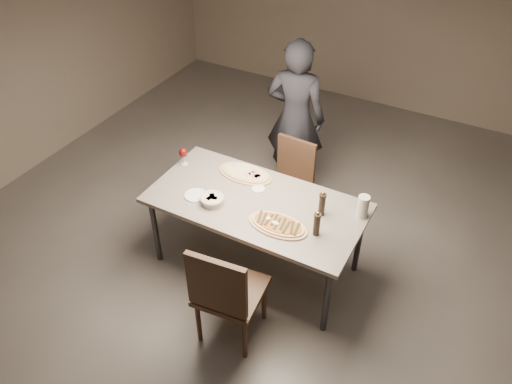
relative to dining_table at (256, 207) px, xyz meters
The scene contains 14 objects.
room 0.71m from the dining_table, ahead, with size 7.00×7.00×7.00m.
dining_table is the anchor object (origin of this frame).
zucchini_pizza 0.36m from the dining_table, 32.19° to the right, with size 0.49×0.27×0.05m.
ham_pizza 0.39m from the dining_table, 132.95° to the left, with size 0.51×0.28×0.04m.
bread_basket 0.38m from the dining_table, 147.87° to the right, with size 0.20×0.20×0.07m.
oil_dish 0.17m from the dining_table, 110.99° to the left, with size 0.11×0.11×0.01m.
pepper_mill_left 0.63m from the dining_table, 11.97° to the right, with size 0.06×0.06×0.22m.
pepper_mill_right 0.57m from the dining_table, 11.44° to the left, with size 0.06×0.06×0.23m.
carafe 0.88m from the dining_table, 16.54° to the left, with size 0.09×0.09×0.19m.
wine_glass 0.86m from the dining_table, 169.39° to the left, with size 0.08×0.08×0.17m.
side_plate 0.52m from the dining_table, 159.66° to the right, with size 0.18×0.18×0.01m.
chair_near 0.84m from the dining_table, 77.16° to the right, with size 0.52×0.52×1.00m.
chair_far 0.76m from the dining_table, 91.59° to the left, with size 0.44×0.44×0.88m.
diner 1.29m from the dining_table, 100.36° to the left, with size 0.61×0.40×1.67m, color black.
Camera 1 is at (1.52, -2.79, 3.41)m, focal length 35.00 mm.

